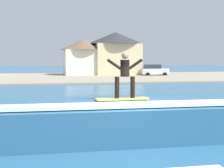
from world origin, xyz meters
name	(u,v)px	position (x,y,z in m)	size (l,w,h in m)	color
ground_plane	(134,143)	(0.00, 0.00, 0.00)	(260.00, 260.00, 0.00)	#2D5E85
wave_crest	(127,117)	(0.12, 1.45, 0.63)	(10.07, 4.64, 1.33)	#2C5E81
surfboard	(122,99)	(-0.19, 0.94, 1.36)	(1.92, 0.59, 0.06)	#EAD159
surfer	(125,72)	(-0.09, 0.91, 2.29)	(1.29, 0.32, 1.62)	black
shoreline_bank	(62,77)	(0.00, 40.41, 0.08)	(120.00, 27.21, 0.17)	gray
car_far_shore	(154,70)	(14.60, 42.24, 0.95)	(4.31, 2.22, 1.86)	silver
house_gabled_white	(115,52)	(9.33, 46.70, 3.97)	(9.48, 9.48, 7.18)	beige
house_small_cottage	(83,56)	(3.90, 46.34, 3.24)	(7.63, 7.63, 5.90)	silver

